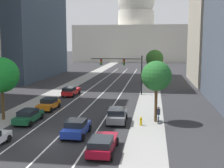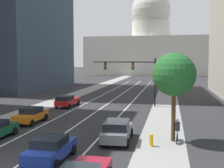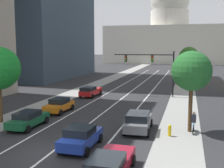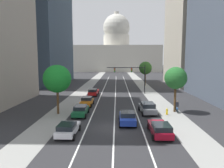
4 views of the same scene
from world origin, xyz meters
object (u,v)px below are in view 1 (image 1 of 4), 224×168
car_gray (117,115)px  street_tree_mid_left (1,75)px  car_orange (49,104)px  fire_hydrant (141,121)px  car_red (71,91)px  car_crimson (102,144)px  car_blue (76,128)px  cyclist (158,115)px  street_tree_mid_right (155,59)px  car_green (29,116)px  capitol_building (136,34)px  street_tree_far_right (156,76)px  traffic_signal_mast (125,66)px

car_gray → street_tree_mid_left: bearing=89.6°
street_tree_mid_left → car_gray: bearing=2.3°
car_orange → fire_hydrant: (11.92, -5.46, -0.30)m
car_red → car_crimson: car_red is taller
car_blue → cyclist: cyclist is taller
car_red → street_tree_mid_right: 22.09m
car_green → fire_hydrant: bearing=-86.9°
capitol_building → car_blue: capitol_building is taller
car_green → street_tree_mid_right: size_ratio=0.66×
car_red → cyclist: size_ratio=2.81×
fire_hydrant → car_gray: bearing=163.9°
capitol_building → car_green: 106.61m
car_green → street_tree_mid_left: bearing=75.1°
capitol_building → car_green: (-4.66, -105.91, -11.29)m
car_red → street_tree_mid_right: (13.23, 17.17, 4.31)m
car_orange → street_tree_mid_left: street_tree_mid_left is taller
car_crimson → fire_hydrant: car_crimson is taller
cyclist → street_tree_mid_right: (-0.51, 31.21, 4.23)m
capitol_building → fire_hydrant: capitol_building is taller
car_gray → street_tree_mid_left: size_ratio=0.67×
car_crimson → car_blue: size_ratio=1.14×
car_gray → street_tree_far_right: bearing=-80.1°
capitol_building → street_tree_mid_left: size_ratio=7.68×
car_green → fire_hydrant: 11.94m
car_green → car_gray: car_gray is taller
car_green → street_tree_far_right: street_tree_far_right is taller
car_blue → traffic_signal_mast: bearing=-5.4°
capitol_building → street_tree_mid_right: 73.45m
car_gray → street_tree_far_right: street_tree_far_right is taller
car_green → car_gray: bearing=-81.5°
car_gray → street_tree_far_right: (4.10, 0.92, 4.13)m
car_crimson → traffic_signal_mast: traffic_signal_mast is taller
car_green → fire_hydrant: (11.92, 0.65, -0.28)m
car_blue → street_tree_mid_left: street_tree_mid_left is taller
car_red → traffic_signal_mast: (8.44, 2.79, 3.80)m
cyclist → traffic_signal_mast: bearing=21.9°
car_green → car_red: (-0.01, 16.13, 0.03)m
fire_hydrant → street_tree_mid_right: 33.00m
street_tree_mid_left → car_red: bearing=77.6°
car_gray → cyclist: bearing=-83.8°
cyclist → street_tree_far_right: street_tree_far_right is taller
traffic_signal_mast → street_tree_mid_left: size_ratio=1.23×
street_tree_far_right → fire_hydrant: bearing=-132.1°
cyclist → car_green: bearing=103.1°
car_orange → street_tree_mid_left: size_ratio=0.61×
cyclist → street_tree_mid_right: bearing=5.4°
street_tree_far_right → street_tree_mid_right: street_tree_mid_right is taller
street_tree_mid_left → traffic_signal_mast: bearing=56.8°
street_tree_mid_right → car_crimson: bearing=-95.5°
street_tree_mid_right → car_gray: bearing=-97.0°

